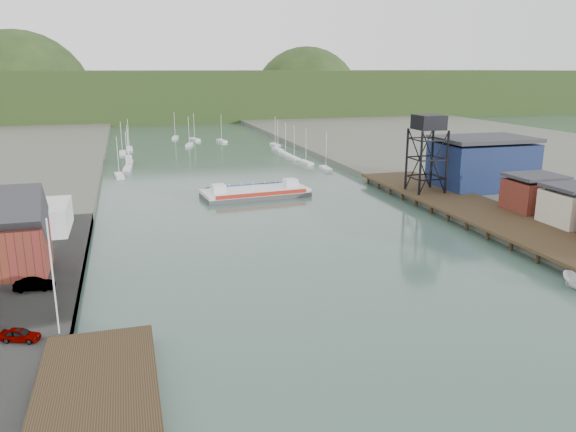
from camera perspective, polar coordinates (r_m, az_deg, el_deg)
ground at (r=59.04m, az=11.50°, el=-13.19°), size 600.00×600.00×0.00m
east_land at (r=174.11m, az=26.57°, el=4.17°), size 120.00×400.00×3.20m
west_quay at (r=72.56m, az=-26.94°, el=-8.42°), size 16.00×80.00×1.60m
west_stage at (r=53.10m, az=-18.75°, el=-16.02°), size 10.00×18.00×1.80m
east_pier at (r=112.99m, az=17.80°, el=1.02°), size 14.00×70.00×2.45m
white_shed at (r=100.49m, az=-26.40°, el=-0.34°), size 18.00×12.00×4.50m
flagpole at (r=59.78m, az=-22.77°, el=-5.76°), size 0.16×0.16×12.00m
lift_tower at (r=120.59m, az=14.09°, el=8.76°), size 6.50×6.50×16.00m
blue_shed at (r=131.40m, az=19.12°, el=5.07°), size 20.50×14.50×11.30m
marina_sailboats at (r=187.99m, az=-8.26°, el=6.36°), size 57.71×92.65×0.90m
distant_hills at (r=348.27m, az=-12.85°, el=11.63°), size 500.00×120.00×80.00m
chain_ferry at (r=123.72m, az=-3.33°, el=2.42°), size 23.93×11.50×3.33m
car_west_a at (r=61.68m, az=-25.57°, el=-10.82°), size 4.18×2.84×1.32m
car_west_b at (r=74.15m, az=-24.39°, el=-6.34°), size 4.65×1.92×1.50m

